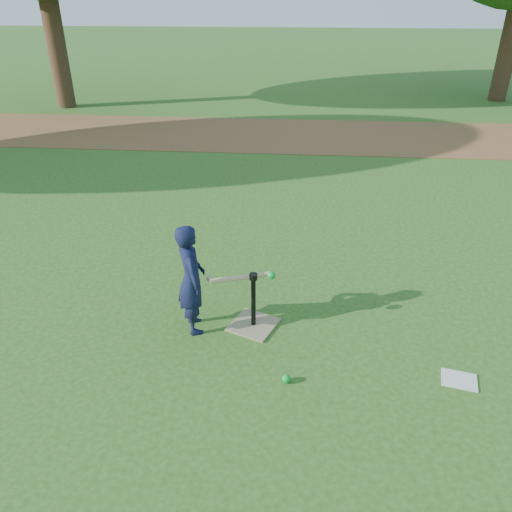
{
  "coord_description": "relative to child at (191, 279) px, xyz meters",
  "views": [
    {
      "loc": [
        0.62,
        -3.99,
        3.08
      ],
      "look_at": [
        0.23,
        0.44,
        0.65
      ],
      "focal_mm": 35.0,
      "sensor_mm": 36.0,
      "label": 1
    }
  ],
  "objects": [
    {
      "name": "wiffle_ball_ground",
      "position": [
        0.96,
        -0.72,
        -0.53
      ],
      "size": [
        0.08,
        0.08,
        0.08
      ],
      "primitive_type": "sphere",
      "color": "#0D972E",
      "rests_on": "ground"
    },
    {
      "name": "swing_action",
      "position": [
        0.51,
        0.06,
        0.02
      ],
      "size": [
        0.67,
        0.24,
        0.11
      ],
      "color": "tan",
      "rests_on": "ground"
    },
    {
      "name": "child",
      "position": [
        0.0,
        0.0,
        0.0
      ],
      "size": [
        0.41,
        0.49,
        1.14
      ],
      "primitive_type": "imported",
      "rotation": [
        0.0,
        0.0,
        1.95
      ],
      "color": "black",
      "rests_on": "ground"
    },
    {
      "name": "batting_tee",
      "position": [
        0.6,
        0.08,
        -0.46
      ],
      "size": [
        0.56,
        0.56,
        0.61
      ],
      "color": "#8A7C57",
      "rests_on": "ground"
    },
    {
      "name": "clipboard",
      "position": [
        2.48,
        -0.57,
        -0.57
      ],
      "size": [
        0.34,
        0.29,
        0.01
      ],
      "primitive_type": "cube",
      "rotation": [
        0.0,
        0.0,
        -0.22
      ],
      "color": "silver",
      "rests_on": "ground"
    },
    {
      "name": "dirt_strip",
      "position": [
        0.36,
        7.44,
        -0.57
      ],
      "size": [
        24.0,
        3.0,
        0.01
      ],
      "primitive_type": "cube",
      "color": "brown",
      "rests_on": "ground"
    },
    {
      "name": "ground",
      "position": [
        0.36,
        -0.06,
        -0.57
      ],
      "size": [
        80.0,
        80.0,
        0.0
      ],
      "primitive_type": "plane",
      "color": "#285116",
      "rests_on": "ground"
    }
  ]
}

